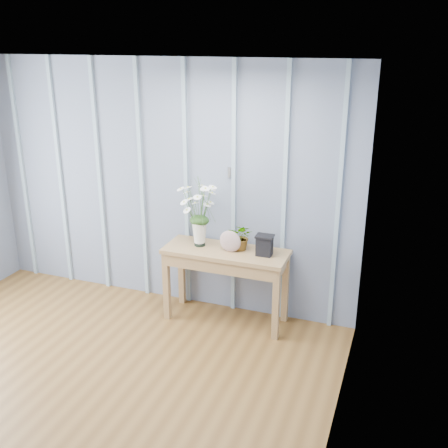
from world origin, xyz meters
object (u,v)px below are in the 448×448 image
at_px(sideboard, 226,261).
at_px(carved_box, 264,245).
at_px(felt_disc_vessel, 230,241).
at_px(daisy_vase, 199,204).

bearing_deg(sideboard, carved_box, 0.31).
bearing_deg(carved_box, sideboard, -179.69).
bearing_deg(felt_disc_vessel, carved_box, 6.31).
distance_m(daisy_vase, carved_box, 0.73).
bearing_deg(carved_box, felt_disc_vessel, -174.88).
distance_m(felt_disc_vessel, carved_box, 0.33).
relative_size(sideboard, felt_disc_vessel, 5.68).
height_order(felt_disc_vessel, carved_box, felt_disc_vessel).
distance_m(daisy_vase, felt_disc_vessel, 0.46).
xyz_separation_m(sideboard, felt_disc_vessel, (0.05, -0.03, 0.22)).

